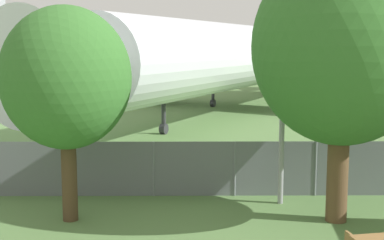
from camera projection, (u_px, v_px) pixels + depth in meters
name	position (u px, v px, depth m)	size (l,w,h in m)	color
perimeter_fence	(235.00, 169.00, 16.78)	(56.07, 0.07, 1.74)	slate
airplane	(241.00, 57.00, 38.60)	(34.07, 42.17, 12.96)	white
tree_near_hangar	(66.00, 79.00, 14.00)	(3.44, 3.44, 5.76)	#4C3823
tree_behind_benches	(342.00, 47.00, 13.83)	(4.71, 4.71, 7.29)	brown
light_mast	(283.00, 60.00, 15.49)	(0.44, 0.44, 6.93)	#99999E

